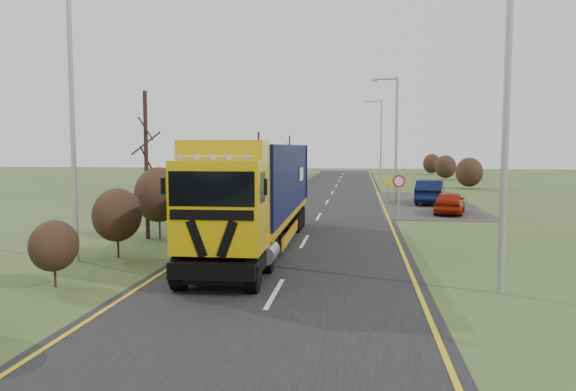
% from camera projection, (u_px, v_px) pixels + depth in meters
% --- Properties ---
extents(ground, '(160.00, 160.00, 0.00)m').
position_uv_depth(ground, '(293.00, 263.00, 18.41)').
color(ground, '#3D4F22').
rests_on(ground, ground).
extents(road, '(8.00, 120.00, 0.02)m').
position_uv_depth(road, '(316.00, 222.00, 28.30)').
color(road, black).
rests_on(road, ground).
extents(layby, '(6.00, 18.00, 0.02)m').
position_uv_depth(layby, '(424.00, 203.00, 37.37)').
color(layby, '#2D2B28').
rests_on(layby, ground).
extents(lane_markings, '(7.52, 116.00, 0.01)m').
position_uv_depth(lane_markings, '(315.00, 222.00, 27.99)').
color(lane_markings, gold).
rests_on(lane_markings, road).
extents(hedgerow, '(2.24, 102.04, 6.05)m').
position_uv_depth(hedgerow, '(188.00, 192.00, 26.82)').
color(hedgerow, black).
rests_on(hedgerow, ground).
extents(lorry, '(2.78, 14.27, 3.97)m').
position_uv_depth(lorry, '(259.00, 188.00, 20.91)').
color(lorry, black).
rests_on(lorry, ground).
extents(car_red_hatchback, '(2.38, 4.13, 1.32)m').
position_uv_depth(car_red_hatchback, '(450.00, 202.00, 31.57)').
color(car_red_hatchback, '#991D07').
rests_on(car_red_hatchback, ground).
extents(car_blue_sedan, '(2.51, 5.01, 1.58)m').
position_uv_depth(car_blue_sedan, '(430.00, 192.00, 37.21)').
color(car_blue_sedan, black).
rests_on(car_blue_sedan, ground).
extents(streetlight_near, '(2.04, 0.19, 9.63)m').
position_uv_depth(streetlight_near, '(502.00, 86.00, 14.10)').
color(streetlight_near, '#9EA1A4').
rests_on(streetlight_near, ground).
extents(streetlight_mid, '(1.80, 0.18, 8.42)m').
position_uv_depth(streetlight_mid, '(395.00, 134.00, 37.48)').
color(streetlight_mid, '#9EA1A4').
rests_on(streetlight_mid, ground).
extents(streetlight_far, '(1.94, 0.18, 9.13)m').
position_uv_depth(streetlight_far, '(380.00, 136.00, 64.28)').
color(streetlight_far, '#9EA1A4').
rests_on(streetlight_far, ground).
extents(left_pole, '(0.16, 0.16, 9.35)m').
position_uv_depth(left_pole, '(72.00, 120.00, 18.33)').
color(left_pole, '#9EA1A4').
rests_on(left_pole, ground).
extents(speed_sign, '(0.64, 0.10, 2.33)m').
position_uv_depth(speed_sign, '(399.00, 188.00, 29.12)').
color(speed_sign, '#9EA1A4').
rests_on(speed_sign, ground).
extents(warning_board, '(0.65, 0.11, 1.69)m').
position_uv_depth(warning_board, '(389.00, 187.00, 38.98)').
color(warning_board, '#9EA1A4').
rests_on(warning_board, ground).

